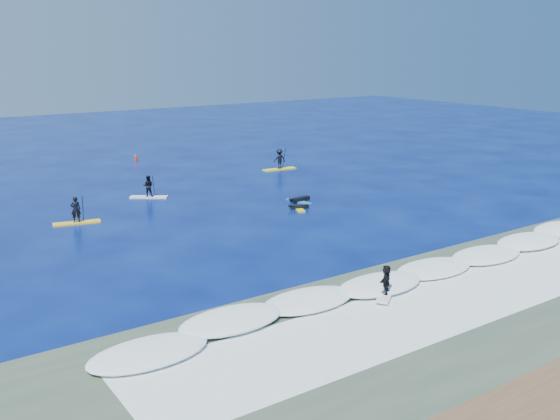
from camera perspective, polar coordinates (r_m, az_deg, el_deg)
ground at (r=39.92m, az=2.45°, el=-1.83°), size 160.00×160.00×0.00m
shallow_water at (r=30.53m, az=18.50°, el=-7.95°), size 90.00×13.00×0.01m
breaking_wave at (r=32.88m, az=12.97°, el=-5.90°), size 40.00×6.00×0.30m
whitewater at (r=31.09m, az=17.04°, el=-7.42°), size 34.00×5.00×0.02m
sup_paddler_left at (r=43.26m, az=-18.14°, el=-0.34°), size 3.12×1.45×2.13m
sup_paddler_center at (r=49.22m, az=-11.95°, el=1.97°), size 2.75×2.24×2.01m
sup_paddler_right at (r=59.22m, az=-0.05°, el=4.56°), size 3.31×1.12×2.28m
prone_paddler_near at (r=44.87m, az=1.71°, el=0.24°), size 1.47×1.95×0.40m
prone_paddler_far at (r=46.90m, az=1.75°, el=0.92°), size 1.88×2.40×0.49m
wave_surfer at (r=29.45m, az=9.67°, el=-6.46°), size 1.99×1.69×1.49m
marker_buoy at (r=65.54m, az=-13.05°, el=4.68°), size 0.31×0.31×0.75m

